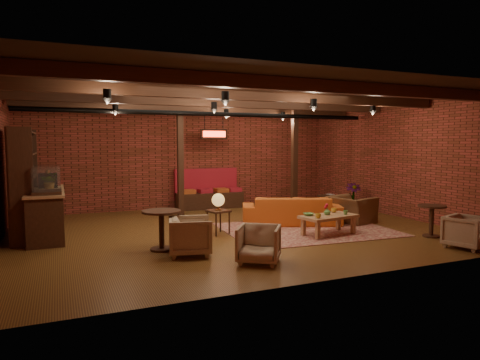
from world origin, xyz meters
name	(u,v)px	position (x,y,z in m)	size (l,w,h in m)	color
floor	(234,230)	(0.00, 0.00, 0.00)	(10.00, 10.00, 0.00)	#422510
ceiling	(234,95)	(0.00, 0.00, 3.20)	(10.00, 8.00, 0.02)	black
wall_back	(187,158)	(0.00, 4.00, 1.60)	(10.00, 0.02, 3.20)	maroon
wall_front	(336,175)	(0.00, -4.00, 1.60)	(10.00, 0.02, 3.20)	maroon
wall_right	(399,160)	(5.00, 0.00, 1.60)	(0.02, 8.00, 3.20)	maroon
ceiling_beams	(234,100)	(0.00, 0.00, 3.08)	(9.80, 6.40, 0.22)	black
ceiling_pipe	(212,114)	(0.00, 1.60, 2.85)	(0.12, 0.12, 9.60)	black
post_left	(180,160)	(-0.60, 2.60, 1.60)	(0.16, 0.16, 3.20)	black
post_right	(294,159)	(2.80, 2.00, 1.60)	(0.16, 0.16, 3.20)	black
service_counter	(46,201)	(-4.10, 1.00, 0.80)	(0.80, 2.50, 1.60)	black
plant_counter	(50,181)	(-4.00, 1.20, 1.22)	(0.35, 0.39, 0.30)	#337F33
shelving_hutch	(25,183)	(-4.50, 1.10, 1.20)	(0.52, 2.00, 2.40)	black
banquette	(209,192)	(0.60, 3.55, 0.50)	(2.10, 0.70, 1.00)	#A91C2C
service_sign	(214,134)	(0.60, 3.10, 2.35)	(0.86, 0.06, 0.30)	#FF3619
ceiling_spotlights	(234,109)	(0.00, 0.00, 2.86)	(6.40, 4.40, 0.28)	black
rug	(307,229)	(1.62, -0.62, 0.01)	(3.87, 2.96, 0.01)	maroon
sofa	(291,210)	(1.64, 0.15, 0.36)	(2.48, 0.97, 0.72)	#BC511A
coffee_table	(328,217)	(1.76, -1.29, 0.40)	(1.41, 0.86, 0.70)	#997447
side_table_lamp	(218,203)	(-0.50, -0.23, 0.71)	(0.54, 0.54, 0.94)	black
round_table_left	(162,223)	(-2.02, -1.18, 0.53)	(0.75, 0.75, 0.78)	black
armchair_a	(190,234)	(-1.60, -1.73, 0.39)	(0.76, 0.71, 0.78)	beige
armchair_b	(259,242)	(-0.67, -2.72, 0.36)	(0.70, 0.66, 0.72)	beige
armchair_right	(352,205)	(3.22, -0.26, 0.46)	(1.05, 0.68, 0.92)	brown
side_table_book	(328,196)	(3.65, 1.43, 0.48)	(0.53, 0.53, 0.54)	black
round_table_right	(432,216)	(3.76, -2.36, 0.47)	(0.60, 0.60, 0.71)	black
armchair_far	(466,230)	(3.56, -3.40, 0.36)	(0.69, 0.65, 0.72)	beige
plant_tall	(353,169)	(4.40, 1.22, 1.29)	(1.45, 1.45, 2.59)	#4C7F4C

